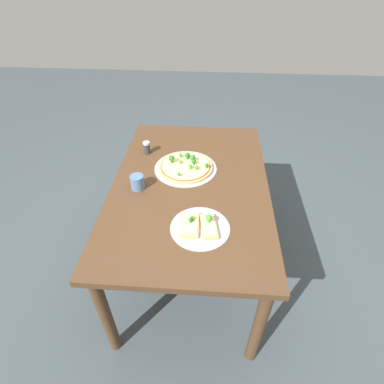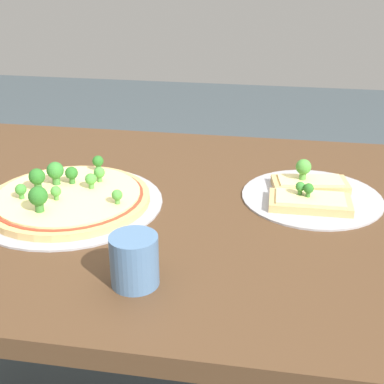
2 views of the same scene
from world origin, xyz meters
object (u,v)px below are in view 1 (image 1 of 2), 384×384
(dining_table, at_px, (190,195))
(pizza_tray_slice, at_px, (200,226))
(pizza_tray_whole, at_px, (186,166))
(condiment_shaker, at_px, (147,148))
(drinking_cup, at_px, (137,182))

(dining_table, bearing_deg, pizza_tray_slice, -168.27)
(dining_table, distance_m, pizza_tray_whole, 0.18)
(pizza_tray_whole, bearing_deg, pizza_tray_slice, -167.29)
(pizza_tray_whole, xyz_separation_m, condiment_shaker, (0.15, 0.26, 0.03))
(dining_table, distance_m, condiment_shaker, 0.43)
(drinking_cup, bearing_deg, pizza_tray_slice, -127.60)
(pizza_tray_slice, distance_m, drinking_cup, 0.44)
(dining_table, height_order, pizza_tray_whole, pizza_tray_whole)
(dining_table, distance_m, pizza_tray_slice, 0.35)
(dining_table, distance_m, drinking_cup, 0.31)
(drinking_cup, relative_size, condiment_shaker, 1.01)
(condiment_shaker, bearing_deg, pizza_tray_whole, -119.89)
(pizza_tray_whole, bearing_deg, condiment_shaker, 60.11)
(pizza_tray_whole, relative_size, condiment_shaker, 4.64)
(dining_table, xyz_separation_m, pizza_tray_slice, (-0.33, -0.07, 0.10))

